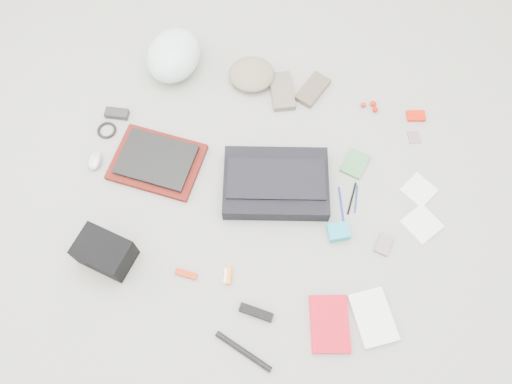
% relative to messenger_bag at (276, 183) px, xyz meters
% --- Properties ---
extents(ground_plane, '(4.00, 4.00, 0.00)m').
position_rel_messenger_bag_xyz_m(ground_plane, '(-0.08, -0.06, -0.04)').
color(ground_plane, gray).
extents(messenger_bag, '(0.50, 0.39, 0.08)m').
position_rel_messenger_bag_xyz_m(messenger_bag, '(0.00, 0.00, 0.00)').
color(messenger_bag, black).
rests_on(messenger_bag, ground_plane).
extents(bag_flap, '(0.45, 0.26, 0.01)m').
position_rel_messenger_bag_xyz_m(bag_flap, '(0.00, 0.00, 0.04)').
color(bag_flap, black).
rests_on(bag_flap, messenger_bag).
extents(laptop_sleeve, '(0.42, 0.33, 0.03)m').
position_rel_messenger_bag_xyz_m(laptop_sleeve, '(-0.54, 0.02, -0.02)').
color(laptop_sleeve, '#5A130E').
rests_on(laptop_sleeve, ground_plane).
extents(laptop, '(0.35, 0.27, 0.02)m').
position_rel_messenger_bag_xyz_m(laptop, '(-0.54, 0.02, -0.00)').
color(laptop, black).
rests_on(laptop, laptop_sleeve).
extents(bike_helmet, '(0.28, 0.34, 0.19)m').
position_rel_messenger_bag_xyz_m(bike_helmet, '(-0.59, 0.56, 0.06)').
color(bike_helmet, silver).
rests_on(bike_helmet, ground_plane).
extents(beanie, '(0.23, 0.22, 0.08)m').
position_rel_messenger_bag_xyz_m(beanie, '(-0.21, 0.55, 0.00)').
color(beanie, '#7A7055').
rests_on(beanie, ground_plane).
extents(mitten_left, '(0.16, 0.23, 0.03)m').
position_rel_messenger_bag_xyz_m(mitten_left, '(-0.05, 0.50, -0.02)').
color(mitten_left, '#675F53').
rests_on(mitten_left, ground_plane).
extents(mitten_right, '(0.16, 0.21, 0.03)m').
position_rel_messenger_bag_xyz_m(mitten_right, '(0.09, 0.54, -0.02)').
color(mitten_right, brown).
rests_on(mitten_right, ground_plane).
extents(power_brick, '(0.11, 0.05, 0.03)m').
position_rel_messenger_bag_xyz_m(power_brick, '(-0.80, 0.23, -0.02)').
color(power_brick, black).
rests_on(power_brick, ground_plane).
extents(cable_coil, '(0.11, 0.11, 0.01)m').
position_rel_messenger_bag_xyz_m(cable_coil, '(-0.82, 0.14, -0.03)').
color(cable_coil, black).
rests_on(cable_coil, ground_plane).
extents(mouse, '(0.07, 0.10, 0.04)m').
position_rel_messenger_bag_xyz_m(mouse, '(-0.82, -0.03, -0.02)').
color(mouse, '#A7AABA').
rests_on(mouse, ground_plane).
extents(camera_bag, '(0.24, 0.20, 0.14)m').
position_rel_messenger_bag_xyz_m(camera_bag, '(-0.63, -0.45, 0.03)').
color(camera_bag, black).
rests_on(camera_bag, ground_plane).
extents(multitool, '(0.09, 0.04, 0.01)m').
position_rel_messenger_bag_xyz_m(multitool, '(-0.30, -0.46, -0.03)').
color(multitool, '#A92708').
rests_on(multitool, ground_plane).
extents(toiletry_tube_white, '(0.02, 0.06, 0.02)m').
position_rel_messenger_bag_xyz_m(toiletry_tube_white, '(-0.13, -0.44, -0.03)').
color(toiletry_tube_white, white).
rests_on(toiletry_tube_white, ground_plane).
extents(toiletry_tube_orange, '(0.03, 0.08, 0.02)m').
position_rel_messenger_bag_xyz_m(toiletry_tube_orange, '(-0.12, -0.43, -0.03)').
color(toiletry_tube_orange, orange).
rests_on(toiletry_tube_orange, ground_plane).
extents(u_lock, '(0.14, 0.05, 0.03)m').
position_rel_messenger_bag_xyz_m(u_lock, '(0.02, -0.56, -0.02)').
color(u_lock, black).
rests_on(u_lock, ground_plane).
extents(bike_pump, '(0.24, 0.12, 0.02)m').
position_rel_messenger_bag_xyz_m(bike_pump, '(-0.01, -0.72, -0.03)').
color(bike_pump, black).
rests_on(bike_pump, ground_plane).
extents(book_red, '(0.19, 0.25, 0.02)m').
position_rel_messenger_bag_xyz_m(book_red, '(0.31, -0.55, -0.03)').
color(book_red, red).
rests_on(book_red, ground_plane).
extents(book_white, '(0.22, 0.25, 0.02)m').
position_rel_messenger_bag_xyz_m(book_white, '(0.47, -0.50, -0.03)').
color(book_white, silver).
rests_on(book_white, ground_plane).
extents(notepad, '(0.13, 0.15, 0.02)m').
position_rel_messenger_bag_xyz_m(notepad, '(0.33, 0.18, -0.03)').
color(notepad, '#3E7341').
rests_on(notepad, ground_plane).
extents(pen_blue, '(0.05, 0.16, 0.01)m').
position_rel_messenger_bag_xyz_m(pen_blue, '(0.30, -0.03, -0.03)').
color(pen_blue, navy).
rests_on(pen_blue, ground_plane).
extents(pen_black, '(0.03, 0.16, 0.01)m').
position_rel_messenger_bag_xyz_m(pen_black, '(0.34, 0.00, -0.03)').
color(pen_black, black).
rests_on(pen_black, ground_plane).
extents(pen_navy, '(0.01, 0.13, 0.01)m').
position_rel_messenger_bag_xyz_m(pen_navy, '(0.36, 0.00, -0.03)').
color(pen_navy, navy).
rests_on(pen_navy, ground_plane).
extents(accordion_wallet, '(0.11, 0.10, 0.04)m').
position_rel_messenger_bag_xyz_m(accordion_wallet, '(0.30, -0.17, -0.02)').
color(accordion_wallet, '#189AB8').
rests_on(accordion_wallet, ground_plane).
extents(card_deck, '(0.08, 0.10, 0.02)m').
position_rel_messenger_bag_xyz_m(card_deck, '(0.49, -0.18, -0.03)').
color(card_deck, gray).
rests_on(card_deck, ground_plane).
extents(napkin_top, '(0.17, 0.17, 0.01)m').
position_rel_messenger_bag_xyz_m(napkin_top, '(0.63, 0.10, -0.03)').
color(napkin_top, silver).
rests_on(napkin_top, ground_plane).
extents(napkin_bottom, '(0.19, 0.19, 0.01)m').
position_rel_messenger_bag_xyz_m(napkin_bottom, '(0.65, -0.06, -0.03)').
color(napkin_bottom, silver).
rests_on(napkin_bottom, ground_plane).
extents(lollipop_a, '(0.03, 0.03, 0.03)m').
position_rel_messenger_bag_xyz_m(lollipop_a, '(0.34, 0.49, -0.03)').
color(lollipop_a, '#A42013').
rests_on(lollipop_a, ground_plane).
extents(lollipop_b, '(0.04, 0.04, 0.03)m').
position_rel_messenger_bag_xyz_m(lollipop_b, '(0.39, 0.51, -0.02)').
color(lollipop_b, '#C11602').
rests_on(lollipop_b, ground_plane).
extents(lollipop_c, '(0.03, 0.03, 0.03)m').
position_rel_messenger_bag_xyz_m(lollipop_c, '(0.40, 0.48, -0.03)').
color(lollipop_c, '#B80F01').
rests_on(lollipop_c, ground_plane).
extents(altoids_tin, '(0.09, 0.07, 0.02)m').
position_rel_messenger_bag_xyz_m(altoids_tin, '(0.59, 0.48, -0.03)').
color(altoids_tin, red).
rests_on(altoids_tin, ground_plane).
extents(stamp_sheet, '(0.07, 0.08, 0.00)m').
position_rel_messenger_bag_xyz_m(stamp_sheet, '(0.59, 0.37, -0.04)').
color(stamp_sheet, '#8C5B71').
rests_on(stamp_sheet, ground_plane).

